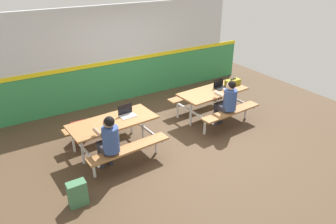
% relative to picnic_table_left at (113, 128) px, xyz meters
% --- Properties ---
extents(ground_plane, '(10.00, 10.00, 0.02)m').
position_rel_picnic_table_left_xyz_m(ground_plane, '(1.34, 0.03, -0.58)').
color(ground_plane, '#4C3826').
extents(accent_backdrop, '(8.00, 0.14, 2.60)m').
position_rel_picnic_table_left_xyz_m(accent_backdrop, '(1.34, 2.44, 0.67)').
color(accent_backdrop, '#338C4C').
rests_on(accent_backdrop, ground).
extents(picnic_table_left, '(1.77, 1.66, 0.74)m').
position_rel_picnic_table_left_xyz_m(picnic_table_left, '(0.00, 0.00, 0.00)').
color(picnic_table_left, '#9E6B3D').
rests_on(picnic_table_left, ground).
extents(picnic_table_right, '(1.77, 1.66, 0.74)m').
position_rel_picnic_table_left_xyz_m(picnic_table_right, '(2.68, 0.18, 0.00)').
color(picnic_table_right, '#9E6B3D').
rests_on(picnic_table_right, ground).
extents(student_nearer, '(0.38, 0.53, 1.21)m').
position_rel_picnic_table_left_xyz_m(student_nearer, '(-0.32, -0.58, 0.13)').
color(student_nearer, '#2D2D38').
rests_on(student_nearer, ground).
extents(student_further, '(0.38, 0.53, 1.21)m').
position_rel_picnic_table_left_xyz_m(student_further, '(2.64, -0.38, 0.13)').
color(student_further, '#2D2D38').
rests_on(student_further, ground).
extents(laptop_silver, '(0.33, 0.24, 0.22)m').
position_rel_picnic_table_left_xyz_m(laptop_silver, '(0.34, 0.06, 0.21)').
color(laptop_silver, silver).
rests_on(laptop_silver, picnic_table_left).
extents(laptop_dark, '(0.33, 0.24, 0.22)m').
position_rel_picnic_table_left_xyz_m(laptop_dark, '(2.94, 0.23, 0.21)').
color(laptop_dark, black).
rests_on(laptop_dark, picnic_table_right).
extents(toolbox_grey, '(0.40, 0.18, 0.18)m').
position_rel_picnic_table_left_xyz_m(toolbox_grey, '(3.34, 0.22, 0.24)').
color(toolbox_grey, olive).
rests_on(toolbox_grey, picnic_table_right).
extents(backpack_dark, '(0.30, 0.22, 0.44)m').
position_rel_picnic_table_left_xyz_m(backpack_dark, '(-0.47, 0.86, -0.36)').
color(backpack_dark, maroon).
rests_on(backpack_dark, ground).
extents(tote_bag_bright, '(0.34, 0.21, 0.43)m').
position_rel_picnic_table_left_xyz_m(tote_bag_bright, '(3.72, 1.17, -0.38)').
color(tote_bag_bright, '#3F724C').
rests_on(tote_bag_bright, ground).
extents(satchel_spare, '(0.30, 0.22, 0.44)m').
position_rel_picnic_table_left_xyz_m(satchel_spare, '(-1.11, -1.10, -0.36)').
color(satchel_spare, '#3F724C').
rests_on(satchel_spare, ground).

